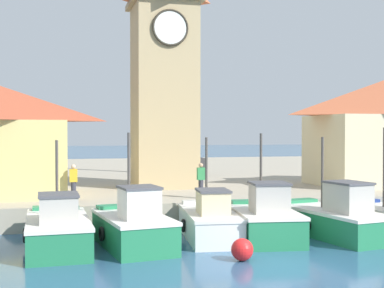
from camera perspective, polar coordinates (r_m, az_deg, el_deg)
ground_plane at (r=16.74m, az=9.28°, el=-12.74°), size 300.00×300.00×0.00m
quay_wharf at (r=42.82m, az=-5.43°, el=-3.50°), size 120.00×40.00×1.02m
fishing_boat_far_left at (r=19.19m, az=-14.14°, el=-8.83°), size 2.29×4.98×3.77m
fishing_boat_left_outer at (r=19.01m, az=-6.26°, el=-8.73°), size 2.65×4.57×4.04m
fishing_boat_left_inner at (r=20.51m, az=1.85°, el=-8.20°), size 2.29×4.87×3.85m
fishing_boat_mid_left at (r=20.45m, az=7.74°, el=-8.03°), size 2.69×4.46×4.01m
fishing_boat_center at (r=21.55m, az=14.90°, el=-7.65°), size 2.88×5.39×3.86m
clock_tower at (r=29.82m, az=-3.01°, el=8.25°), size 3.80×3.80×14.26m
port_crane_far at (r=38.52m, az=-0.52°, el=7.28°), size 5.36×8.35×19.29m
mooring_buoy at (r=17.18m, az=5.38°, el=-11.15°), size 0.71×0.71×0.71m
dock_worker_near_tower at (r=24.06m, az=-12.53°, el=-3.98°), size 0.34×0.22×1.62m
dock_worker_along_quay at (r=24.51m, az=0.95°, el=-3.85°), size 0.34×0.22×1.62m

